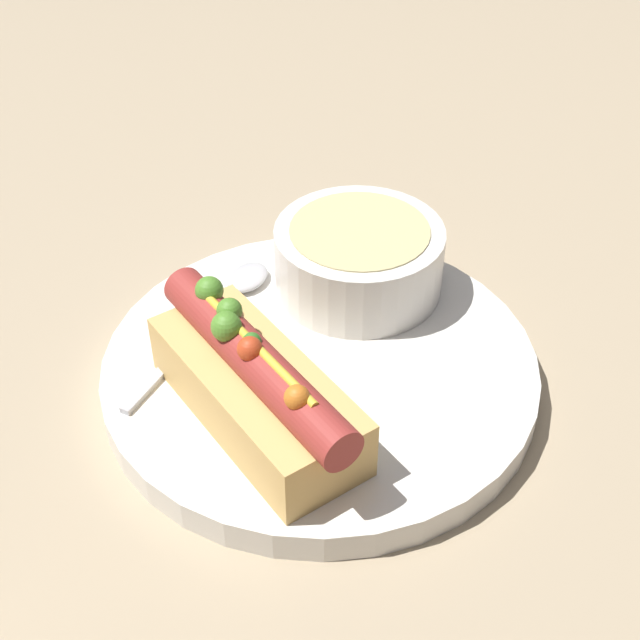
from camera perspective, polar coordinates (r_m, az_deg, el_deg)
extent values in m
plane|color=tan|center=(0.56, 0.00, -3.97)|extent=(4.00, 4.00, 0.00)
cylinder|color=white|center=(0.55, 0.00, -3.24)|extent=(0.27, 0.27, 0.02)
cube|color=#DBAD60|center=(0.50, -4.06, -4.75)|extent=(0.15, 0.08, 0.04)
cylinder|color=#9E332D|center=(0.48, -4.20, -2.58)|extent=(0.16, 0.05, 0.02)
sphere|color=#518C2D|center=(0.50, -5.82, 0.61)|extent=(0.01, 0.01, 0.01)
sphere|color=#518C2D|center=(0.51, -7.10, 1.90)|extent=(0.02, 0.02, 0.02)
sphere|color=orange|center=(0.44, -1.49, -4.98)|extent=(0.01, 0.01, 0.01)
sphere|color=#C63F1E|center=(0.47, -4.52, -1.86)|extent=(0.01, 0.01, 0.01)
sphere|color=#518C2D|center=(0.48, -6.02, -0.42)|extent=(0.02, 0.02, 0.02)
sphere|color=#387A28|center=(0.48, -4.38, -1.40)|extent=(0.01, 0.01, 0.01)
cylinder|color=gold|center=(0.47, -4.26, -1.54)|extent=(0.11, 0.03, 0.01)
cylinder|color=silver|center=(0.59, 2.49, 3.91)|extent=(0.11, 0.11, 0.05)
cylinder|color=#D1C184|center=(0.58, 2.54, 5.27)|extent=(0.09, 0.09, 0.01)
cube|color=#B7B7BC|center=(0.56, -8.73, -1.83)|extent=(0.04, 0.12, 0.00)
ellipsoid|color=#B7B7BC|center=(0.61, -4.66, 2.74)|extent=(0.03, 0.04, 0.01)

